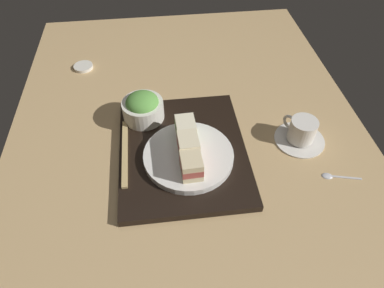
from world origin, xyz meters
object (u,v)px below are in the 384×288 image
Objects in this scene: salad_bowl at (143,107)px; coffee_cup at (301,132)px; sandwich_near at (186,129)px; teaspoon at (333,176)px; small_sauce_dish at (83,67)px; sandwich_plate at (188,156)px; sandwich_far at (191,165)px; chopsticks_pair at (125,152)px; sandwich_middle at (188,146)px.

salad_bowl reaches higher than coffee_cup.
sandwich_near is 38.59cm from teaspoon.
small_sauce_dish is 85.63cm from teaspoon.
sandwich_plate is 36.33cm from teaspoon.
sandwich_far is 1.01× the size of small_sauce_dish.
sandwich_far is at bearing 0.10° from sandwich_plate.
chopsticks_pair is (2.30, -16.00, -4.10)cm from sandwich_near.
sandwich_far is at bearing -71.32° from coffee_cup.
salad_bowl is (-22.55, -10.77, -0.74)cm from sandwich_far.
teaspoon is at bearing 76.18° from sandwich_middle.
sandwich_middle is 31.50cm from coffee_cup.
chopsticks_pair is 1.64× the size of coffee_cup.
sandwich_plate is 2.33× the size of teaspoon.
salad_bowl is 43.52cm from coffee_cup.
sandwich_middle is 55.62cm from small_sauce_dish.
sandwich_near is at bearing -92.60° from coffee_cup.
salad_bowl is at bearing -154.48° from sandwich_far.
sandwich_far is 0.66× the size of teaspoon.
sandwich_plate is 3.56× the size of small_sauce_dish.
sandwich_middle reaches higher than sandwich_plate.
sandwich_plate is at bearing 180.00° from sandwich_middle.
sandwich_plate reaches higher than chopsticks_pair.
coffee_cup is at bearing -162.24° from teaspoon.
teaspoon is at bearing 76.18° from sandwich_plate.
sandwich_middle is at bearing 0.10° from sandwich_near.
sandwich_near is at bearing -179.90° from sandwich_middle.
coffee_cup is 74.38cm from small_sauce_dish.
sandwich_near is 0.47× the size of coffee_cup.
sandwich_near is 5.94cm from sandwich_middle.
sandwich_near is at bearing -112.52° from teaspoon.
sandwich_far is 0.47× the size of coffee_cup.
sandwich_middle reaches higher than sandwich_near.
chopsticks_pair is 46.98cm from coffee_cup.
sandwich_far is 32.86cm from coffee_cup.
chopsticks_pair is (-9.57, -16.02, -4.09)cm from sandwich_far.
salad_bowl is 35.88cm from small_sauce_dish.
chopsticks_pair is (-3.63, -16.01, -0.53)cm from sandwich_plate.
sandwich_near reaches higher than sandwich_plate.
salad_bowl is at bearing -134.83° from sandwich_near.
sandwich_far is at bearing -94.42° from teaspoon.
chopsticks_pair is 52.69cm from teaspoon.
sandwich_near is at bearing 37.59° from small_sauce_dish.
chopsticks_pair is at bearing -88.91° from coffee_cup.
chopsticks_pair is at bearing -120.86° from sandwich_far.
sandwich_near is 0.66× the size of teaspoon.
sandwich_plate is at bearing -103.82° from teaspoon.
teaspoon is (8.66, 35.19, -2.57)cm from sandwich_plate.
coffee_cup is 1.39× the size of teaspoon.
sandwich_middle is at bearing 0.00° from sandwich_plate.
sandwich_middle reaches higher than chopsticks_pair.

